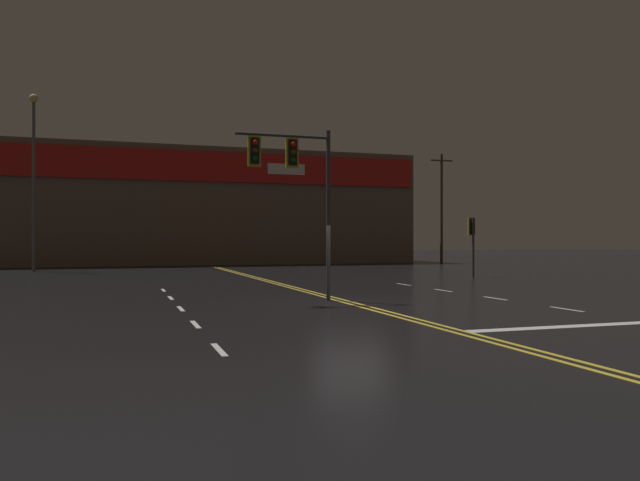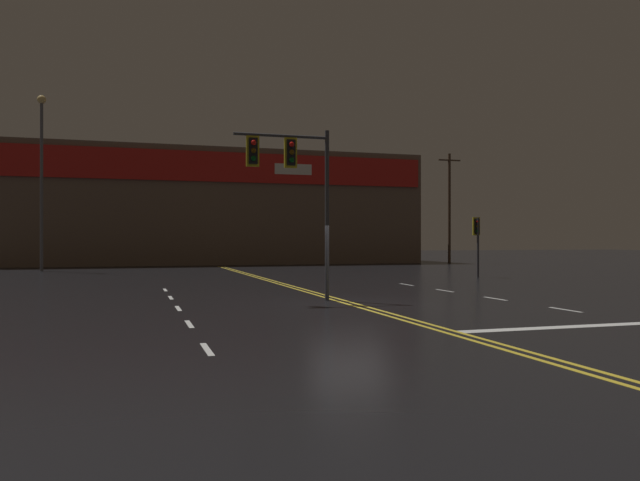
{
  "view_description": "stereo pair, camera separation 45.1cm",
  "coord_description": "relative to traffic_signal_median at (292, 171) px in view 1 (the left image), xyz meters",
  "views": [
    {
      "loc": [
        -7.09,
        -18.56,
        1.98
      ],
      "look_at": [
        0.0,
        3.19,
        2.0
      ],
      "focal_mm": 35.0,
      "sensor_mm": 36.0,
      "label": 1
    },
    {
      "loc": [
        -6.66,
        -18.7,
        1.98
      ],
      "look_at": [
        0.0,
        3.19,
        2.0
      ],
      "focal_mm": 35.0,
      "sensor_mm": 36.0,
      "label": 2
    }
  ],
  "objects": [
    {
      "name": "road_markings",
      "position": [
        2.75,
        -2.38,
        -4.27
      ],
      "size": [
        15.82,
        60.0,
        0.01
      ],
      "color": "gold",
      "rests_on": "ground"
    },
    {
      "name": "traffic_signal_corner_northeast",
      "position": [
        13.11,
        10.29,
        -1.87
      ],
      "size": [
        0.42,
        0.36,
        3.28
      ],
      "color": "#38383D",
      "rests_on": "ground"
    },
    {
      "name": "ground_plane",
      "position": [
        1.67,
        -1.03,
        -4.28
      ],
      "size": [
        200.0,
        200.0,
        0.0
      ],
      "primitive_type": "plane",
      "color": "black"
    },
    {
      "name": "building_backdrop",
      "position": [
        1.67,
        36.12,
        0.59
      ],
      "size": [
        36.61,
        10.23,
        9.71
      ],
      "color": "brown",
      "rests_on": "ground"
    },
    {
      "name": "utility_pole_row",
      "position": [
        -0.64,
        31.29,
        1.44
      ],
      "size": [
        45.58,
        0.26,
        11.93
      ],
      "color": "#4C3828",
      "rests_on": "ground"
    },
    {
      "name": "streetlight_near_left",
      "position": [
        -10.57,
        24.52,
        2.88
      ],
      "size": [
        0.56,
        0.56,
        11.52
      ],
      "color": "#59595E",
      "rests_on": "ground"
    },
    {
      "name": "traffic_signal_median",
      "position": [
        0.0,
        0.0,
        0.0
      ],
      "size": [
        3.2,
        0.36,
        5.66
      ],
      "color": "#38383D",
      "rests_on": "ground"
    }
  ]
}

